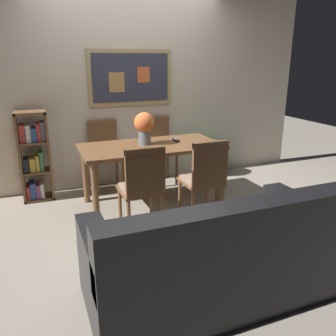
% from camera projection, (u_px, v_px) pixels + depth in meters
% --- Properties ---
extents(ground_plane, '(12.00, 12.00, 0.00)m').
position_uv_depth(ground_plane, '(164.00, 214.00, 3.90)').
color(ground_plane, gray).
extents(wall_back_with_painting, '(5.20, 0.14, 2.60)m').
position_uv_depth(wall_back_with_painting, '(130.00, 88.00, 4.64)').
color(wall_back_with_painting, beige).
rests_on(wall_back_with_painting, ground_plane).
extents(dining_table, '(1.62, 0.80, 0.72)m').
position_uv_depth(dining_table, '(151.00, 153.00, 4.03)').
color(dining_table, brown).
rests_on(dining_table, ground_plane).
extents(dining_chair_far_left, '(0.40, 0.41, 0.91)m').
position_uv_depth(dining_chair_far_left, '(105.00, 149.00, 4.55)').
color(dining_chair_far_left, brown).
rests_on(dining_chair_far_left, ground_plane).
extents(dining_chair_near_left, '(0.40, 0.41, 0.91)m').
position_uv_depth(dining_chair_near_left, '(142.00, 183.00, 3.31)').
color(dining_chair_near_left, brown).
rests_on(dining_chair_near_left, ground_plane).
extents(dining_chair_far_right, '(0.40, 0.41, 0.91)m').
position_uv_depth(dining_chair_far_right, '(159.00, 144.00, 4.81)').
color(dining_chair_far_right, brown).
rests_on(dining_chair_far_right, ground_plane).
extents(dining_chair_near_right, '(0.40, 0.41, 0.91)m').
position_uv_depth(dining_chair_near_right, '(205.00, 175.00, 3.55)').
color(dining_chair_near_right, brown).
rests_on(dining_chair_near_right, ground_plane).
extents(leather_couch, '(1.80, 0.84, 0.84)m').
position_uv_depth(leather_couch, '(215.00, 260.00, 2.46)').
color(leather_couch, black).
rests_on(leather_couch, ground_plane).
extents(bookshelf, '(0.36, 0.28, 1.09)m').
position_uv_depth(bookshelf, '(34.00, 157.00, 4.18)').
color(bookshelf, brown).
rests_on(bookshelf, ground_plane).
extents(potted_ivy, '(0.39, 0.39, 0.63)m').
position_uv_depth(potted_ivy, '(215.00, 156.00, 5.15)').
color(potted_ivy, '#4C4742').
rests_on(potted_ivy, ground_plane).
extents(flower_vase, '(0.24, 0.24, 0.37)m').
position_uv_depth(flower_vase, '(144.00, 125.00, 3.97)').
color(flower_vase, slate).
rests_on(flower_vase, dining_table).
extents(tv_remote, '(0.05, 0.16, 0.02)m').
position_uv_depth(tv_remote, '(176.00, 140.00, 4.20)').
color(tv_remote, black).
rests_on(tv_remote, dining_table).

